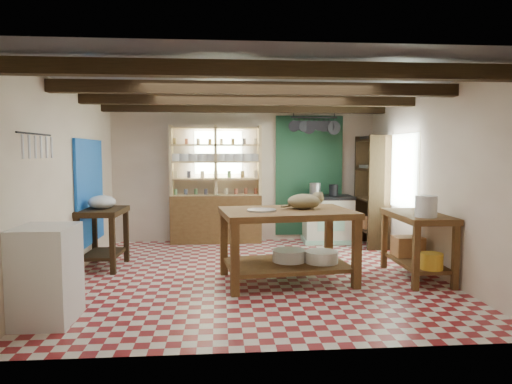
{
  "coord_description": "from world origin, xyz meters",
  "views": [
    {
      "loc": [
        -0.49,
        -6.25,
        1.71
      ],
      "look_at": [
        0.04,
        0.3,
        1.13
      ],
      "focal_mm": 32.0,
      "sensor_mm": 36.0,
      "label": 1
    }
  ],
  "objects": [
    {
      "name": "floor",
      "position": [
        0.0,
        0.0,
        -0.01
      ],
      "size": [
        5.0,
        5.0,
        0.02
      ],
      "primitive_type": "cube",
      "color": "maroon",
      "rests_on": "ground"
    },
    {
      "name": "ceiling",
      "position": [
        0.0,
        0.0,
        2.6
      ],
      "size": [
        5.0,
        5.0,
        0.02
      ],
      "primitive_type": "cube",
      "color": "#46464B",
      "rests_on": "wall_back"
    },
    {
      "name": "wall_back",
      "position": [
        0.0,
        2.5,
        1.3
      ],
      "size": [
        5.0,
        0.04,
        2.6
      ],
      "primitive_type": "cube",
      "color": "beige",
      "rests_on": "floor"
    },
    {
      "name": "wall_front",
      "position": [
        0.0,
        -2.5,
        1.3
      ],
      "size": [
        5.0,
        0.04,
        2.6
      ],
      "primitive_type": "cube",
      "color": "beige",
      "rests_on": "floor"
    },
    {
      "name": "wall_left",
      "position": [
        -2.5,
        0.0,
        1.3
      ],
      "size": [
        0.04,
        5.0,
        2.6
      ],
      "primitive_type": "cube",
      "color": "beige",
      "rests_on": "floor"
    },
    {
      "name": "wall_right",
      "position": [
        2.5,
        0.0,
        1.3
      ],
      "size": [
        0.04,
        5.0,
        2.6
      ],
      "primitive_type": "cube",
      "color": "beige",
      "rests_on": "floor"
    },
    {
      "name": "ceiling_beams",
      "position": [
        0.0,
        0.0,
        2.48
      ],
      "size": [
        5.0,
        3.8,
        0.15
      ],
      "primitive_type": "cube",
      "color": "black",
      "rests_on": "ceiling"
    },
    {
      "name": "blue_wall_patch",
      "position": [
        -2.47,
        0.9,
        1.1
      ],
      "size": [
        0.04,
        1.4,
        1.6
      ],
      "primitive_type": "cube",
      "color": "blue",
      "rests_on": "wall_left"
    },
    {
      "name": "green_wall_patch",
      "position": [
        1.25,
        2.47,
        1.25
      ],
      "size": [
        1.3,
        0.04,
        2.3
      ],
      "primitive_type": "cube",
      "color": "#1C462C",
      "rests_on": "wall_back"
    },
    {
      "name": "window_back",
      "position": [
        -0.5,
        2.48,
        1.7
      ],
      "size": [
        0.9,
        0.02,
        0.8
      ],
      "primitive_type": "cube",
      "color": "silver",
      "rests_on": "wall_back"
    },
    {
      "name": "window_right",
      "position": [
        2.48,
        1.0,
        1.4
      ],
      "size": [
        0.02,
        1.3,
        1.2
      ],
      "primitive_type": "cube",
      "color": "silver",
      "rests_on": "wall_right"
    },
    {
      "name": "utensil_rail",
      "position": [
        -2.44,
        -1.2,
        1.78
      ],
      "size": [
        0.06,
        0.9,
        0.28
      ],
      "primitive_type": "cube",
      "color": "black",
      "rests_on": "wall_left"
    },
    {
      "name": "pot_rack",
      "position": [
        1.25,
        2.05,
        2.18
      ],
      "size": [
        0.86,
        0.12,
        0.36
      ],
      "primitive_type": "cube",
      "color": "black",
      "rests_on": "ceiling"
    },
    {
      "name": "shelving_unit",
      "position": [
        -0.55,
        2.31,
        1.1
      ],
      "size": [
        1.7,
        0.34,
        2.2
      ],
      "primitive_type": "cube",
      "color": "tan",
      "rests_on": "floor"
    },
    {
      "name": "tall_rack",
      "position": [
        2.28,
        1.8,
        1.0
      ],
      "size": [
        0.4,
        0.86,
        2.0
      ],
      "primitive_type": "cube",
      "color": "black",
      "rests_on": "floor"
    },
    {
      "name": "work_table",
      "position": [
        0.39,
        -0.38,
        0.48
      ],
      "size": [
        1.8,
        1.31,
        0.95
      ],
      "primitive_type": "cube",
      "rotation": [
        0.0,
        0.0,
        0.12
      ],
      "color": "brown",
      "rests_on": "floor"
    },
    {
      "name": "stove",
      "position": [
        1.56,
        2.15,
        0.44
      ],
      "size": [
        0.93,
        0.64,
        0.89
      ],
      "primitive_type": "cube",
      "rotation": [
        0.0,
        0.0,
        -0.03
      ],
      "color": "beige",
      "rests_on": "floor"
    },
    {
      "name": "prep_table",
      "position": [
        -2.2,
        0.53,
        0.44
      ],
      "size": [
        0.64,
        0.9,
        0.88
      ],
      "primitive_type": "cube",
      "rotation": [
        0.0,
        0.0,
        -0.05
      ],
      "color": "black",
      "rests_on": "floor"
    },
    {
      "name": "white_cabinet",
      "position": [
        -2.22,
        -1.62,
        0.49
      ],
      "size": [
        0.55,
        0.66,
        0.97
      ],
      "primitive_type": "cube",
      "rotation": [
        0.0,
        0.0,
        -0.02
      ],
      "color": "silver",
      "rests_on": "floor"
    },
    {
      "name": "right_counter",
      "position": [
        2.18,
        -0.36,
        0.44
      ],
      "size": [
        0.63,
        1.24,
        0.89
      ],
      "primitive_type": "cube",
      "rotation": [
        0.0,
        0.0,
        -0.01
      ],
      "color": "brown",
      "rests_on": "floor"
    },
    {
      "name": "cat",
      "position": [
        0.64,
        -0.3,
        1.05
      ],
      "size": [
        0.52,
        0.45,
        0.2
      ],
      "primitive_type": "ellipsoid",
      "rotation": [
        0.0,
        0.0,
        0.3
      ],
      "color": "#988658",
      "rests_on": "work_table"
    },
    {
      "name": "steel_tray",
      "position": [
        0.05,
        -0.47,
        0.96
      ],
      "size": [
        0.42,
        0.42,
        0.02
      ],
      "primitive_type": "cylinder",
      "rotation": [
        0.0,
        0.0,
        0.12
      ],
      "color": "#AEAFB6",
      "rests_on": "work_table"
    },
    {
      "name": "basin_large",
      "position": [
        0.44,
        -0.32,
        0.33
      ],
      "size": [
        0.5,
        0.5,
        0.15
      ],
      "primitive_type": "cylinder",
      "rotation": [
        0.0,
        0.0,
        0.12
      ],
      "color": "silver",
      "rests_on": "work_table"
    },
    {
      "name": "basin_small",
      "position": [
        0.85,
        -0.42,
        0.33
      ],
      "size": [
        0.48,
        0.48,
        0.15
      ],
      "primitive_type": "cylinder",
      "rotation": [
        0.0,
        0.0,
        0.12
      ],
      "color": "silver",
      "rests_on": "work_table"
    },
    {
      "name": "kettle_left",
      "position": [
        1.31,
        2.16,
        1.01
      ],
      "size": [
        0.22,
        0.22,
        0.24
      ],
      "primitive_type": "cylinder",
      "rotation": [
        0.0,
        0.0,
        -0.03
      ],
      "color": "#AEAFB6",
      "rests_on": "stove"
    },
    {
      "name": "kettle_right",
      "position": [
        1.66,
        2.15,
        0.99
      ],
      "size": [
        0.18,
        0.18,
        0.21
      ],
      "primitive_type": "cylinder",
      "rotation": [
        0.0,
        0.0,
        -0.03
      ],
      "color": "black",
      "rests_on": "stove"
    },
    {
      "name": "enamel_bowl",
      "position": [
        -2.2,
        0.53,
        0.98
      ],
      "size": [
        0.41,
        0.41,
        0.2
      ],
      "primitive_type": "ellipsoid",
      "rotation": [
        0.0,
        0.0,
        -0.05
      ],
      "color": "silver",
      "rests_on": "prep_table"
    },
    {
      "name": "white_bucket",
      "position": [
        2.13,
        -0.71,
        1.02
      ],
      "size": [
        0.28,
        0.28,
        0.27
      ],
      "primitive_type": "cylinder",
      "rotation": [
        0.0,
        0.0,
        -0.01
      ],
      "color": "silver",
      "rests_on": "right_counter"
    },
    {
      "name": "wicker_basket",
      "position": [
        2.18,
        -0.06,
        0.37
      ],
      "size": [
        0.4,
        0.32,
        0.28
      ],
      "primitive_type": "cube",
      "rotation": [
        0.0,
        0.0,
        -0.01
      ],
      "color": "#A67043",
      "rests_on": "right_counter"
    },
    {
      "name": "yellow_tub",
      "position": [
        2.17,
        -0.81,
        0.34
      ],
      "size": [
        0.28,
        0.28,
        0.21
      ],
      "primitive_type": "cylinder",
      "rotation": [
        0.0,
        0.0,
        -0.01
      ],
      "color": "gold",
      "rests_on": "right_counter"
    }
  ]
}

